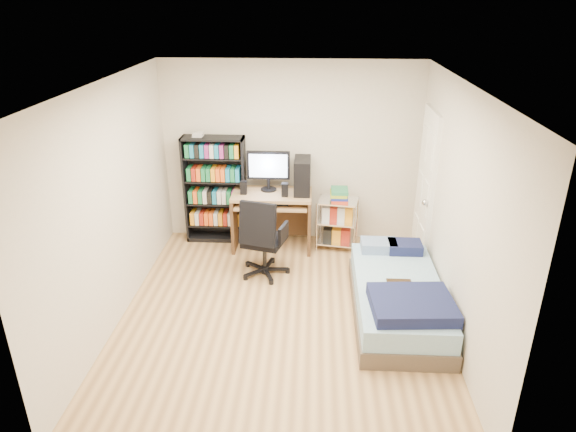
# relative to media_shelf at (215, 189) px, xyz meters

# --- Properties ---
(room) EXTENTS (3.58, 4.08, 2.58)m
(room) POSITION_rel_media_shelf_xyz_m (1.04, -1.84, 0.48)
(room) COLOR tan
(room) RESTS_ON ground
(media_shelf) EXTENTS (0.85, 0.28, 1.57)m
(media_shelf) POSITION_rel_media_shelf_xyz_m (0.00, 0.00, 0.00)
(media_shelf) COLOR black
(media_shelf) RESTS_ON room
(computer_desk) EXTENTS (1.07, 0.62, 1.34)m
(computer_desk) POSITION_rel_media_shelf_xyz_m (0.91, -0.15, -0.05)
(computer_desk) COLOR tan
(computer_desk) RESTS_ON room
(office_chair) EXTENTS (0.75, 0.75, 1.04)m
(office_chair) POSITION_rel_media_shelf_xyz_m (0.76, -0.99, -0.44)
(office_chair) COLOR black
(office_chair) RESTS_ON room
(wire_cart) EXTENTS (0.59, 0.47, 0.87)m
(wire_cart) POSITION_rel_media_shelf_xyz_m (1.70, -0.18, -0.21)
(wire_cart) COLOR white
(wire_cart) RESTS_ON room
(bed) EXTENTS (0.94, 1.87, 0.53)m
(bed) POSITION_rel_media_shelf_xyz_m (2.31, -1.81, -0.54)
(bed) COLOR brown
(bed) RESTS_ON room
(door) EXTENTS (0.12, 0.80, 2.00)m
(door) POSITION_rel_media_shelf_xyz_m (2.77, -0.49, 0.23)
(door) COLOR white
(door) RESTS_ON room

